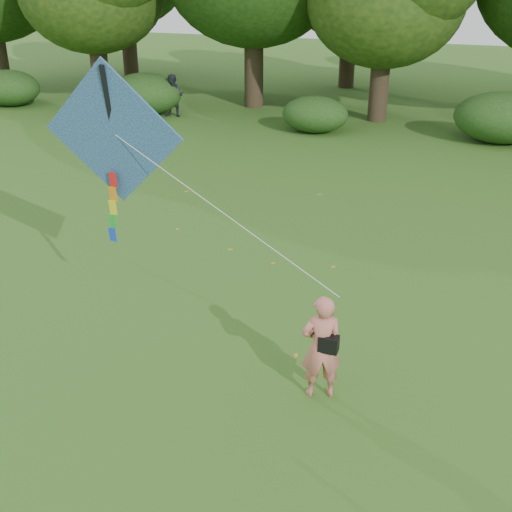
% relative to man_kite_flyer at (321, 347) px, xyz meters
% --- Properties ---
extents(ground, '(100.00, 100.00, 0.00)m').
position_rel_man_kite_flyer_xyz_m(ground, '(-0.52, -0.43, -0.89)').
color(ground, '#265114').
rests_on(ground, ground).
extents(man_kite_flyer, '(0.76, 0.64, 1.77)m').
position_rel_man_kite_flyer_xyz_m(man_kite_flyer, '(0.00, 0.00, 0.00)').
color(man_kite_flyer, '#CB6D5F').
rests_on(man_kite_flyer, ground).
extents(bystander_left, '(0.97, 0.80, 1.82)m').
position_rel_man_kite_flyer_xyz_m(bystander_left, '(-11.07, 17.29, 0.03)').
color(bystander_left, '#242730').
rests_on(bystander_left, ground).
extents(crossbody_bag, '(0.43, 0.20, 0.71)m').
position_rel_man_kite_flyer_xyz_m(crossbody_bag, '(0.12, -0.03, 0.12)').
color(crossbody_bag, black).
rests_on(crossbody_bag, ground).
extents(flying_kite, '(5.39, 1.21, 3.24)m').
position_rel_man_kite_flyer_xyz_m(flying_kite, '(-3.87, 0.84, 2.78)').
color(flying_kite, '#24539F').
rests_on(flying_kite, ground).
extents(shrub_band, '(39.15, 3.22, 1.88)m').
position_rel_man_kite_flyer_xyz_m(shrub_band, '(-1.24, 17.17, -0.03)').
color(shrub_band, '#264919').
rests_on(shrub_band, ground).
extents(fallen_leaves, '(9.77, 8.55, 0.01)m').
position_rel_man_kite_flyer_xyz_m(fallen_leaves, '(-1.45, 5.16, -0.88)').
color(fallen_leaves, olive).
rests_on(fallen_leaves, ground).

